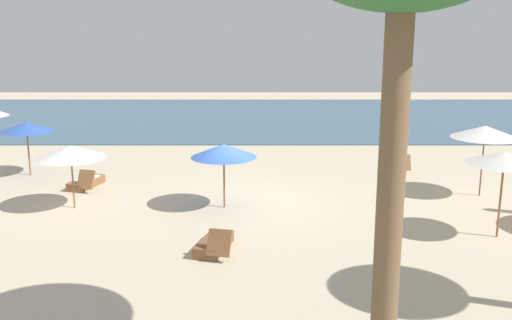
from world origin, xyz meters
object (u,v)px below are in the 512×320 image
Objects in this scene: lounger_0 at (215,244)px; lounger_2 at (397,165)px; lounger_1 at (87,182)px; umbrella_3 at (485,132)px; umbrella_5 at (27,127)px; umbrella_4 at (505,158)px; umbrella_2 at (224,151)px; umbrella_0 at (71,152)px.

lounger_0 is 10.52m from lounger_2.
lounger_1 reaches higher than lounger_0.
umbrella_5 is at bearing 170.45° from umbrella_3.
umbrella_4 is at bearing -23.57° from umbrella_5.
umbrella_2 reaches higher than lounger_2.
umbrella_4 reaches higher than lounger_2.
umbrella_3 is 13.32m from lounger_1.
umbrella_4 is at bearing -103.97° from umbrella_3.
umbrella_3 reaches higher than lounger_1.
umbrella_0 is 1.19× the size of lounger_2.
umbrella_4 reaches higher than umbrella_5.
lounger_1 is at bearing 158.68° from umbrella_4.
umbrella_2 is (4.58, 0.05, 0.02)m from umbrella_0.
lounger_1 is at bearing 155.43° from umbrella_2.
umbrella_5 is 13.93m from lounger_2.
umbrella_0 is 12.18m from umbrella_4.
umbrella_5 is at bearing 146.70° from lounger_1.
umbrella_4 is at bearing 7.53° from lounger_0.
umbrella_4 is 1.33× the size of lounger_1.
umbrella_5 is 3.45m from lounger_1.
umbrella_5 is 10.56m from lounger_0.
lounger_1 is at bearing 129.90° from lounger_0.
umbrella_5 is at bearing 134.74° from lounger_0.
umbrella_0 reaches higher than lounger_2.
umbrella_2 is 7.78m from umbrella_4.
umbrella_5 is at bearing 156.43° from umbrella_4.
lounger_2 is (6.40, 4.79, -1.61)m from umbrella_2.
lounger_0 is 1.00× the size of lounger_1.
lounger_1 is (2.54, -1.67, -1.63)m from umbrella_5.
umbrella_2 is 1.15× the size of lounger_0.
lounger_0 is at bearing -37.49° from umbrella_0.
umbrella_2 reaches higher than umbrella_0.
lounger_2 is at bearing 12.86° from lounger_1.
lounger_1 is (-0.28, 2.27, -1.57)m from umbrella_0.
umbrella_0 is at bearing 142.51° from lounger_0.
lounger_1 is 11.55m from lounger_2.
umbrella_2 is 1.00× the size of umbrella_5.
lounger_1 is at bearing 175.78° from umbrella_3.
umbrella_4 reaches higher than lounger_0.
umbrella_0 is at bearing -179.35° from umbrella_2.
umbrella_3 reaches higher than lounger_0.
lounger_0 is 7.48m from lounger_1.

